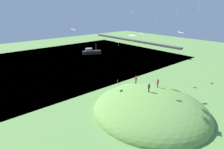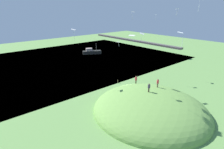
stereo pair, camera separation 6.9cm
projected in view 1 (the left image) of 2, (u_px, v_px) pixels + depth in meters
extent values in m
plane|color=#649149|center=(125.00, 92.00, 40.30)|extent=(160.00, 160.00, 0.00)
cube|color=#486C89|center=(59.00, 63.00, 62.39)|extent=(52.57, 80.00, 0.40)
ellipsoid|color=#6C9B48|center=(150.00, 111.00, 32.71)|extent=(20.23, 19.07, 6.60)
cube|color=#4F4C49|center=(132.00, 40.00, 82.52)|extent=(47.31, 1.80, 0.70)
cube|color=black|center=(92.00, 52.00, 73.03)|extent=(4.96, 7.13, 1.22)
cube|color=#BFA296|center=(89.00, 50.00, 72.41)|extent=(2.32, 2.72, 1.05)
cylinder|color=gray|center=(96.00, 47.00, 72.79)|extent=(0.14, 0.14, 2.57)
cube|color=#423124|center=(149.00, 90.00, 32.24)|extent=(0.17, 0.25, 0.75)
cylinder|color=#44394F|center=(149.00, 86.00, 32.01)|extent=(0.49, 0.49, 0.59)
sphere|color=brown|center=(149.00, 84.00, 31.88)|extent=(0.23, 0.23, 0.23)
cube|color=#3F3429|center=(157.00, 85.00, 34.84)|extent=(0.24, 0.17, 0.78)
cylinder|color=#D33A3F|center=(158.00, 82.00, 34.61)|extent=(0.49, 0.49, 0.62)
sphere|color=brown|center=(158.00, 80.00, 34.47)|extent=(0.23, 0.23, 0.23)
cube|color=#403829|center=(136.00, 82.00, 39.30)|extent=(0.19, 0.25, 0.79)
cylinder|color=#D4323F|center=(136.00, 79.00, 39.07)|extent=(0.53, 0.53, 0.63)
sphere|color=#95784F|center=(136.00, 77.00, 38.92)|extent=(0.24, 0.24, 0.24)
cube|color=white|center=(142.00, 34.00, 30.15)|extent=(1.22, 1.31, 0.27)
cylinder|color=white|center=(141.00, 38.00, 30.60)|extent=(0.07, 0.15, 0.83)
cube|color=white|center=(73.00, 30.00, 34.94)|extent=(1.38, 1.31, 0.25)
cylinder|color=white|center=(74.00, 36.00, 35.34)|extent=(0.16, 0.17, 1.88)
cube|color=white|center=(133.00, 12.00, 43.65)|extent=(0.86, 0.90, 0.05)
cylinder|color=white|center=(132.00, 16.00, 43.88)|extent=(0.25, 0.25, 1.57)
cube|color=white|center=(156.00, 15.00, 45.95)|extent=(0.78, 0.90, 0.04)
cylinder|color=white|center=(155.00, 18.00, 46.36)|extent=(0.22, 0.18, 1.35)
cylinder|color=white|center=(199.00, 6.00, 33.42)|extent=(0.06, 0.08, 1.89)
cube|color=white|center=(118.00, 42.00, 44.49)|extent=(0.80, 0.78, 0.05)
cylinder|color=white|center=(119.00, 45.00, 44.70)|extent=(0.11, 0.13, 0.87)
cube|color=silver|center=(177.00, 9.00, 29.87)|extent=(0.93, 0.99, 0.14)
cylinder|color=silver|center=(177.00, 13.00, 29.88)|extent=(0.14, 0.11, 0.88)
cube|color=white|center=(181.00, 33.00, 22.77)|extent=(1.05, 1.14, 0.14)
cylinder|color=white|center=(183.00, 41.00, 23.12)|extent=(0.19, 0.26, 1.51)
cube|color=white|center=(132.00, 35.00, 35.58)|extent=(1.40, 1.21, 0.12)
cylinder|color=white|center=(133.00, 40.00, 35.66)|extent=(0.06, 0.06, 0.90)
cylinder|color=brown|center=(118.00, 81.00, 44.82)|extent=(0.14, 0.14, 0.81)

